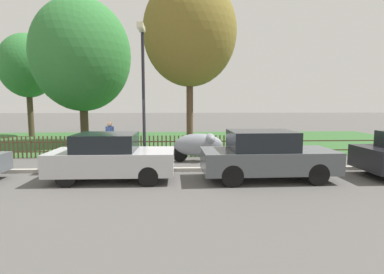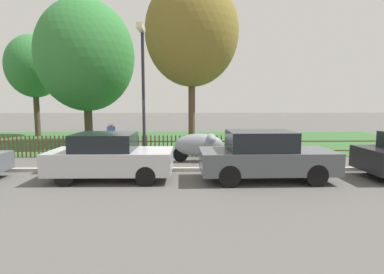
{
  "view_description": "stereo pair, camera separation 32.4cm",
  "coord_description": "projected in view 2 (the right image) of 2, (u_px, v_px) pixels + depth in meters",
  "views": [
    {
      "loc": [
        2.31,
        -10.18,
        2.39
      ],
      "look_at": [
        2.79,
        1.0,
        1.1
      ],
      "focal_mm": 28.0,
      "sensor_mm": 36.0,
      "label": 1
    },
    {
      "loc": [
        2.63,
        -10.19,
        2.39
      ],
      "look_at": [
        2.79,
        1.0,
        1.1
      ],
      "focal_mm": 28.0,
      "sensor_mm": 36.0,
      "label": 2
    }
  ],
  "objects": [
    {
      "name": "tree_behind_motorcycle",
      "position": [
        86.0,
        56.0,
        16.95
      ],
      "size": [
        5.45,
        5.45,
        8.17
      ],
      "color": "#473828",
      "rests_on": "ground"
    },
    {
      "name": "parked_car_black_saloon",
      "position": [
        110.0,
        157.0,
        9.29
      ],
      "size": [
        3.76,
        1.7,
        1.45
      ],
      "rotation": [
        0.0,
        0.0,
        -0.0
      ],
      "color": "#BCBCC1",
      "rests_on": "ground"
    },
    {
      "name": "tree_mid_park",
      "position": [
        192.0,
        33.0,
        14.02
      ],
      "size": [
        4.38,
        4.38,
        8.18
      ],
      "color": "brown",
      "rests_on": "ground"
    },
    {
      "name": "park_fence",
      "position": [
        128.0,
        146.0,
        13.15
      ],
      "size": [
        33.83,
        0.05,
        0.96
      ],
      "color": "brown",
      "rests_on": "ground"
    },
    {
      "name": "tree_nearest_kerb",
      "position": [
        34.0,
        67.0,
        20.85
      ],
      "size": [
        3.77,
        3.77,
        7.07
      ],
      "color": "#473828",
      "rests_on": "ground"
    },
    {
      "name": "pedestrian_near_fence",
      "position": [
        111.0,
        138.0,
        12.27
      ],
      "size": [
        0.38,
        0.38,
        1.64
      ],
      "rotation": [
        0.0,
        0.0,
        1.72
      ],
      "color": "slate",
      "rests_on": "ground"
    },
    {
      "name": "grass_strip",
      "position": [
        146.0,
        141.0,
        18.78
      ],
      "size": [
        33.83,
        11.25,
        0.01
      ],
      "primitive_type": "cube",
      "color": "#33602D",
      "rests_on": "ground"
    },
    {
      "name": "ground_plane",
      "position": [
        112.0,
        172.0,
        10.36
      ],
      "size": [
        120.0,
        120.0,
        0.0
      ],
      "primitive_type": "plane",
      "color": "#565451"
    },
    {
      "name": "parked_car_navy_estate",
      "position": [
        264.0,
        156.0,
        9.2
      ],
      "size": [
        4.09,
        1.79,
        1.53
      ],
      "rotation": [
        0.0,
        0.0,
        0.03
      ],
      "color": "#51565B",
      "rests_on": "ground"
    },
    {
      "name": "street_lamp",
      "position": [
        143.0,
        79.0,
        10.57
      ],
      "size": [
        0.2,
        0.79,
        5.01
      ],
      "color": "black",
      "rests_on": "ground"
    },
    {
      "name": "covered_motorcycle",
      "position": [
        200.0,
        145.0,
        12.12
      ],
      "size": [
        2.1,
        0.79,
        1.15
      ],
      "rotation": [
        0.0,
        0.0,
        0.05
      ],
      "color": "black",
      "rests_on": "ground"
    },
    {
      "name": "kerb_stone",
      "position": [
        113.0,
        170.0,
        10.45
      ],
      "size": [
        33.83,
        0.2,
        0.12
      ],
      "primitive_type": "cube",
      "color": "#B2ADA3",
      "rests_on": "ground"
    }
  ]
}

